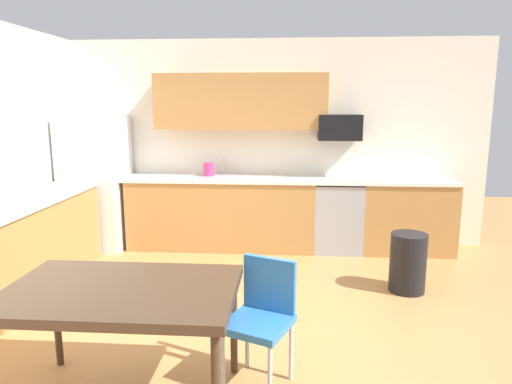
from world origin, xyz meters
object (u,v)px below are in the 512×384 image
Objects in this scene: refrigerator at (97,183)px; chair_near_table at (262,312)px; microwave at (339,127)px; oven_range at (337,215)px; trash_bin at (408,263)px; kettle at (209,170)px; dining_table at (121,297)px.

chair_near_table is at bearing -50.90° from refrigerator.
oven_range is at bearing -90.00° from microwave.
microwave is 0.90× the size of trash_bin.
kettle is (-2.26, 1.37, 0.72)m from trash_bin.
chair_near_table is at bearing -129.82° from trash_bin.
chair_near_table is at bearing -104.49° from microwave.
microwave is (0.00, 0.10, 1.12)m from oven_range.
trash_bin is at bearing 41.30° from dining_table.
kettle is at bearing 5.08° from refrigerator.
microwave is 3.34m from chair_near_table.
microwave is at bearing 75.51° from chair_near_table.
kettle is at bearing -178.29° from microwave.
chair_near_table is (-0.79, -3.07, -1.07)m from microwave.
chair_near_table is at bearing 19.62° from dining_table.
refrigerator reaches higher than oven_range.
microwave is 0.39× the size of dining_table.
trash_bin is (1.37, 1.65, -0.20)m from chair_near_table.
oven_range is 1.13m from microwave.
trash_bin is (3.72, -1.24, -0.55)m from refrigerator.
refrigerator is 3.23m from microwave.
refrigerator reaches higher than chair_near_table.
microwave reaches higher than oven_range.
kettle is at bearing 106.31° from chair_near_table.
dining_table is at bearing -89.35° from kettle.
trash_bin is 2.73m from kettle.
chair_near_table is 1.42× the size of trash_bin.
kettle is (-0.04, 3.32, 0.31)m from dining_table.
oven_range is 1.45m from trash_bin.
refrigerator reaches higher than kettle.
refrigerator is 1.48m from kettle.
oven_range reaches higher than dining_table.
kettle is at bearing 178.29° from oven_range.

